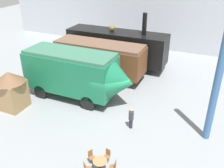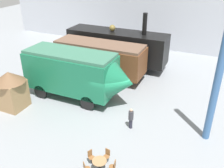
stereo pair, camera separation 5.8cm
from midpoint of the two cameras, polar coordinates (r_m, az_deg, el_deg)
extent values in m
plane|color=gray|center=(19.28, -0.25, -5.69)|extent=(80.00, 80.00, 0.00)
cube|color=#B2B7C1|center=(31.32, 11.68, 15.67)|extent=(44.00, 0.15, 9.00)
cube|color=black|center=(26.24, 1.00, 8.83)|extent=(10.42, 2.73, 2.94)
cylinder|color=black|center=(24.62, 7.37, 13.45)|extent=(0.43, 0.43, 2.08)
sphere|color=brown|center=(25.94, -0.06, 12.68)|extent=(0.64, 0.64, 0.64)
cylinder|color=black|center=(24.68, 6.48, 3.36)|extent=(1.13, 0.12, 1.13)
cylinder|color=black|center=(27.00, 8.21, 5.39)|extent=(1.13, 0.12, 1.13)
cylinder|color=black|center=(27.02, -6.26, 5.53)|extent=(1.13, 0.12, 1.13)
cylinder|color=black|center=(29.16, -3.72, 7.28)|extent=(1.13, 0.12, 1.13)
cube|color=brown|center=(23.65, -2.98, 6.02)|extent=(8.53, 2.82, 2.44)
cube|color=brown|center=(23.20, -3.06, 9.11)|extent=(8.36, 2.60, 0.24)
cylinder|color=black|center=(22.11, 1.48, 0.54)|extent=(1.11, 0.12, 1.11)
cylinder|color=black|center=(24.39, 3.92, 3.14)|extent=(1.11, 0.12, 1.11)
cylinder|color=black|center=(24.32, -9.74, 2.73)|extent=(1.11, 0.12, 1.11)
cylinder|color=black|center=(26.41, -6.57, 4.96)|extent=(1.11, 0.12, 1.11)
cube|color=#196B47|center=(20.27, -9.48, 2.75)|extent=(7.31, 2.88, 2.92)
cone|color=#196B47|center=(18.37, 2.37, 0.44)|extent=(1.64, 2.74, 2.74)
cube|color=#366B54|center=(19.68, -9.83, 6.94)|extent=(7.16, 2.65, 0.24)
cylinder|color=black|center=(18.95, -5.74, -4.43)|extent=(1.15, 0.12, 1.15)
cylinder|color=black|center=(21.06, -2.09, -0.85)|extent=(1.15, 0.12, 1.15)
cylinder|color=black|center=(21.23, -16.14, -1.76)|extent=(1.15, 0.12, 1.15)
cylinder|color=black|center=(23.13, -11.92, 1.24)|extent=(1.15, 0.12, 1.15)
cylinder|color=black|center=(14.23, -2.88, -18.17)|extent=(0.08, 0.08, 0.66)
cylinder|color=#9E754C|center=(13.98, -2.91, -17.17)|extent=(0.80, 0.80, 0.03)
cylinder|color=brown|center=(14.04, 0.02, -18.38)|extent=(0.36, 0.36, 0.03)
cube|color=brown|center=(13.86, 0.67, -17.83)|extent=(0.10, 0.29, 0.42)
cylinder|color=black|center=(14.74, -1.32, -16.90)|extent=(0.06, 0.06, 0.42)
cylinder|color=brown|center=(14.59, -1.33, -16.27)|extent=(0.36, 0.36, 0.03)
cube|color=brown|center=(14.53, -1.01, -15.27)|extent=(0.29, 0.07, 0.42)
cylinder|color=black|center=(14.72, -4.66, -17.07)|extent=(0.06, 0.06, 0.42)
cylinder|color=brown|center=(14.57, -4.69, -16.44)|extent=(0.36, 0.36, 0.03)
cube|color=brown|center=(14.51, -5.11, -15.48)|extent=(0.16, 0.28, 0.42)
cube|color=brown|center=(13.83, -6.37, -18.19)|extent=(0.24, 0.22, 0.42)
cylinder|color=#262633|center=(17.18, 4.23, -8.97)|extent=(0.24, 0.24, 0.70)
cylinder|color=#333338|center=(16.80, 4.31, -7.15)|extent=(0.34, 0.34, 0.62)
sphere|color=tan|center=(16.57, 4.36, -5.97)|extent=(0.20, 0.20, 0.20)
cube|color=#99754C|center=(20.38, -21.93, -2.33)|extent=(1.80, 1.80, 2.20)
cone|color=brown|center=(19.74, -22.68, 1.47)|extent=(2.34, 2.34, 0.80)
cylinder|color=#386093|center=(15.59, 22.84, 0.41)|extent=(0.44, 0.44, 8.00)
camera|label=1|loc=(0.03, -90.09, -0.04)|focal=40.00mm
camera|label=2|loc=(0.03, 89.91, 0.04)|focal=40.00mm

